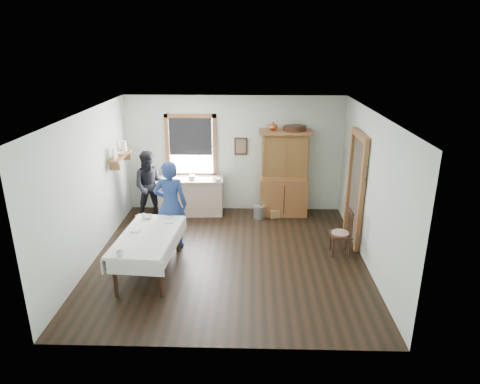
% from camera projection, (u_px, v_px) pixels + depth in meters
% --- Properties ---
extents(room, '(5.01, 5.01, 2.70)m').
position_uv_depth(room, '(229.00, 190.00, 7.57)').
color(room, black).
rests_on(room, ground).
extents(window, '(1.18, 0.07, 1.48)m').
position_uv_depth(window, '(191.00, 143.00, 9.82)').
color(window, white).
rests_on(window, room).
extents(doorway, '(0.09, 1.14, 2.22)m').
position_uv_depth(doorway, '(356.00, 186.00, 8.37)').
color(doorway, '#423A2F').
rests_on(doorway, room).
extents(wall_shelf, '(0.24, 1.00, 0.44)m').
position_uv_depth(wall_shelf, '(120.00, 155.00, 9.01)').
color(wall_shelf, brown).
rests_on(wall_shelf, room).
extents(framed_picture, '(0.30, 0.04, 0.40)m').
position_uv_depth(framed_picture, '(241.00, 146.00, 9.82)').
color(framed_picture, '#381F13').
rests_on(framed_picture, room).
extents(rug_beater, '(0.01, 0.27, 0.27)m').
position_uv_depth(rug_beater, '(366.00, 166.00, 7.66)').
color(rug_beater, black).
rests_on(rug_beater, room).
extents(work_counter, '(1.53, 0.65, 0.86)m').
position_uv_depth(work_counter, '(191.00, 196.00, 9.93)').
color(work_counter, tan).
rests_on(work_counter, room).
extents(china_hutch, '(1.16, 0.56, 1.98)m').
position_uv_depth(china_hutch, '(284.00, 174.00, 9.72)').
color(china_hutch, brown).
rests_on(china_hutch, room).
extents(dining_table, '(1.07, 1.86, 0.72)m').
position_uv_depth(dining_table, '(149.00, 253.00, 7.42)').
color(dining_table, white).
rests_on(dining_table, room).
extents(spindle_chair, '(0.42, 0.42, 0.89)m').
position_uv_depth(spindle_chair, '(341.00, 233.00, 8.02)').
color(spindle_chair, '#381F13').
rests_on(spindle_chair, room).
extents(pail, '(0.30, 0.30, 0.29)m').
position_uv_depth(pail, '(259.00, 212.00, 9.76)').
color(pail, '#A1A3A9').
rests_on(pail, room).
extents(wicker_basket, '(0.37, 0.31, 0.18)m').
position_uv_depth(wicker_basket, '(276.00, 213.00, 9.87)').
color(wicker_basket, tan).
rests_on(wicker_basket, room).
extents(woman_blue, '(0.60, 0.41, 1.61)m').
position_uv_depth(woman_blue, '(171.00, 208.00, 8.22)').
color(woman_blue, navy).
rests_on(woman_blue, room).
extents(figure_dark, '(0.80, 0.67, 1.47)m').
position_uv_depth(figure_dark, '(151.00, 188.00, 9.52)').
color(figure_dark, black).
rests_on(figure_dark, room).
extents(table_cup_a, '(0.15, 0.15, 0.09)m').
position_uv_depth(table_cup_a, '(120.00, 253.00, 6.56)').
color(table_cup_a, white).
rests_on(table_cup_a, dining_table).
extents(table_cup_b, '(0.10, 0.10, 0.09)m').
position_uv_depth(table_cup_b, '(144.00, 216.00, 7.95)').
color(table_cup_b, white).
rests_on(table_cup_b, dining_table).
extents(table_bowl, '(0.27, 0.27, 0.05)m').
position_uv_depth(table_bowl, '(148.00, 217.00, 7.96)').
color(table_bowl, white).
rests_on(table_bowl, dining_table).
extents(counter_book, '(0.26, 0.28, 0.02)m').
position_uv_depth(counter_book, '(214.00, 177.00, 9.84)').
color(counter_book, brown).
rests_on(counter_book, work_counter).
extents(counter_bowl, '(0.23, 0.23, 0.06)m').
position_uv_depth(counter_bowl, '(217.00, 179.00, 9.63)').
color(counter_bowl, white).
rests_on(counter_bowl, work_counter).
extents(shelf_bowl, '(0.22, 0.22, 0.05)m').
position_uv_depth(shelf_bowl, '(120.00, 153.00, 9.01)').
color(shelf_bowl, white).
rests_on(shelf_bowl, wall_shelf).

